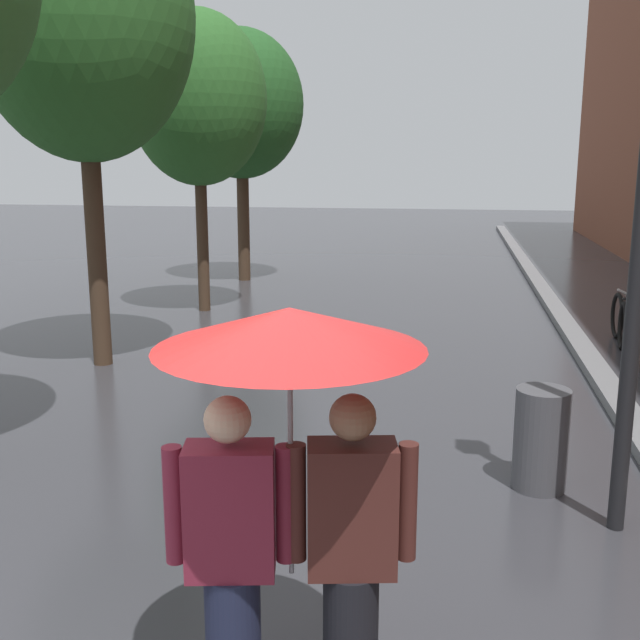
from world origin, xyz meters
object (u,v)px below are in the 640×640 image
(street_tree_1, at_px, (82,15))
(litter_bin, at_px, (541,439))
(street_tree_3, at_px, (241,105))
(street_tree_2, at_px, (198,99))
(couple_under_umbrella, at_px, (291,451))

(street_tree_1, height_order, litter_bin, street_tree_1)
(street_tree_1, distance_m, litter_bin, 7.28)
(street_tree_1, relative_size, street_tree_3, 1.14)
(street_tree_3, height_order, litter_bin, street_tree_3)
(street_tree_2, bearing_deg, street_tree_3, 94.00)
(street_tree_3, distance_m, litter_bin, 12.11)
(street_tree_3, distance_m, couple_under_umbrella, 14.04)
(couple_under_umbrella, bearing_deg, street_tree_2, 110.96)
(couple_under_umbrella, xyz_separation_m, litter_bin, (1.45, 2.96, -0.98))
(street_tree_3, bearing_deg, couple_under_umbrella, -73.35)
(street_tree_2, distance_m, litter_bin, 9.08)
(street_tree_2, height_order, street_tree_3, street_tree_3)
(street_tree_1, xyz_separation_m, couple_under_umbrella, (3.87, -5.95, -2.99))
(street_tree_3, bearing_deg, street_tree_2, -86.00)
(street_tree_3, xyz_separation_m, couple_under_umbrella, (3.96, -13.24, -2.44))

